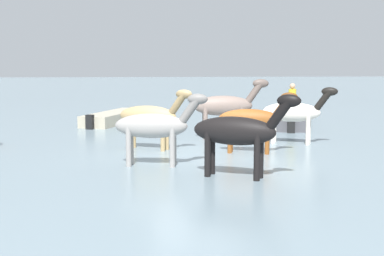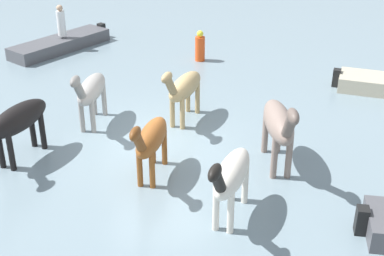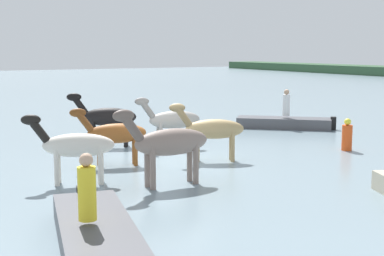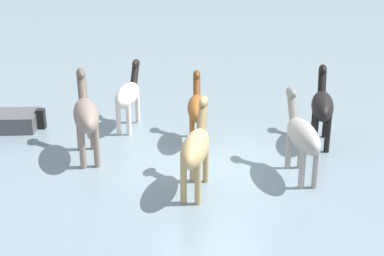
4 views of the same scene
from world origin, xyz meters
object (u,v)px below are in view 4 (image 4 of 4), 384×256
Objects in this scene: horse_gray_outer at (322,105)px; horse_dark_mare at (86,114)px; horse_chestnut_trailing at (128,95)px; horse_pinto_flank at (196,147)px; horse_dun_straggler at (197,108)px; horse_rear_stallion at (302,135)px.

horse_dark_mare is at bearing 110.94° from horse_gray_outer.
horse_chestnut_trailing is (4.89, -2.71, -0.05)m from horse_gray_outer.
horse_gray_outer is at bearing -39.14° from horse_pinto_flank.
horse_pinto_flank is (-2.14, 2.64, -0.12)m from horse_dark_mare.
horse_dun_straggler is 2.38m from horse_chestnut_trailing.
horse_dun_straggler is 3.04m from horse_dark_mare.
horse_dark_mare is (3.02, 0.32, 0.15)m from horse_dun_straggler.
horse_dark_mare reaches higher than horse_dun_straggler.
horse_gray_outer reaches higher than horse_chestnut_trailing.
horse_gray_outer is at bearing -91.65° from horse_dun_straggler.
horse_chestnut_trailing is at bearing 58.63° from horse_dun_straggler.
horse_chestnut_trailing reaches higher than horse_pinto_flank.
horse_dun_straggler is 3.33m from horse_rear_stallion.
horse_gray_outer is at bearing -96.29° from horse_chestnut_trailing.
horse_pinto_flank is (4.13, 1.97, -0.06)m from horse_gray_outer.
horse_gray_outer is 5.59m from horse_chestnut_trailing.
horse_dun_straggler is 0.96× the size of horse_gray_outer.
horse_rear_stallion is (-3.32, 4.60, 0.00)m from horse_chestnut_trailing.
horse_rear_stallion is (-4.70, 2.56, -0.11)m from horse_dark_mare.
horse_gray_outer is (-3.25, 0.99, 0.09)m from horse_dun_straggler.
horse_dun_straggler is at bearing -113.84° from horse_chestnut_trailing.
horse_pinto_flank reaches higher than horse_dun_straggler.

